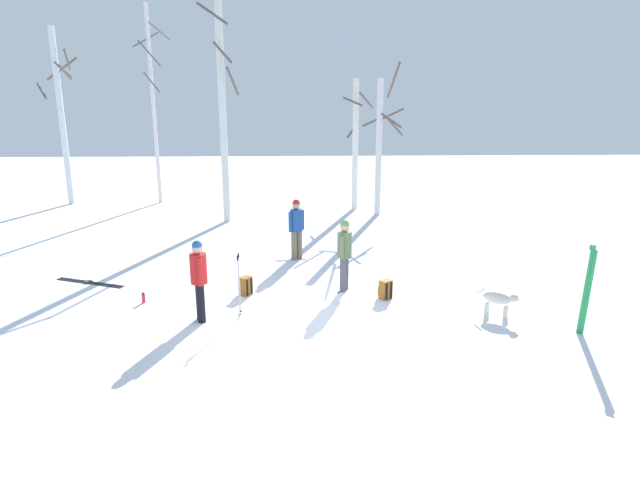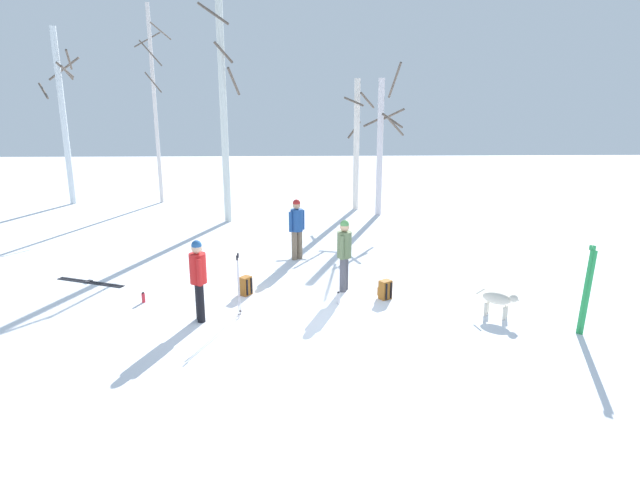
{
  "view_description": "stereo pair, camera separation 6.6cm",
  "coord_description": "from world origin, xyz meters",
  "px_view_note": "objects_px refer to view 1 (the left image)",
  "views": [
    {
      "loc": [
        -0.1,
        -10.54,
        4.57
      ],
      "look_at": [
        0.32,
        2.65,
        1.0
      ],
      "focal_mm": 30.81,
      "sensor_mm": 36.0,
      "label": 1
    },
    {
      "loc": [
        -0.04,
        -10.55,
        4.57
      ],
      "look_at": [
        0.32,
        2.65,
        1.0
      ],
      "focal_mm": 30.81,
      "sensor_mm": 36.0,
      "label": 2
    }
  ],
  "objects_px": {
    "birch_tree_2": "(223,111)",
    "birch_tree_3": "(355,143)",
    "birch_tree_4": "(380,143)",
    "person_1": "(296,225)",
    "birch_tree_1": "(153,103)",
    "ski_pair_lying_0": "(90,283)",
    "person_0": "(199,275)",
    "person_2": "(344,251)",
    "ski_pair_planted_0": "(587,291)",
    "water_bottle_0": "(339,298)",
    "backpack_0": "(246,286)",
    "backpack_1": "(385,290)",
    "ski_poles_0": "(239,283)",
    "birch_tree_0": "(61,114)",
    "water_bottle_1": "(143,298)",
    "dog": "(499,299)"
  },
  "relations": [
    {
      "from": "birch_tree_2",
      "to": "birch_tree_3",
      "type": "relative_size",
      "value": 1.51
    },
    {
      "from": "person_1",
      "to": "birch_tree_1",
      "type": "height_order",
      "value": "birch_tree_1"
    },
    {
      "from": "person_0",
      "to": "birch_tree_3",
      "type": "bearing_deg",
      "value": 69.15
    },
    {
      "from": "ski_poles_0",
      "to": "backpack_1",
      "type": "distance_m",
      "value": 3.37
    },
    {
      "from": "person_1",
      "to": "ski_pair_lying_0",
      "type": "bearing_deg",
      "value": -160.08
    },
    {
      "from": "water_bottle_0",
      "to": "birch_tree_1",
      "type": "height_order",
      "value": "birch_tree_1"
    },
    {
      "from": "ski_pair_lying_0",
      "to": "ski_poles_0",
      "type": "height_order",
      "value": "ski_poles_0"
    },
    {
      "from": "person_2",
      "to": "birch_tree_4",
      "type": "relative_size",
      "value": 0.31
    },
    {
      "from": "ski_poles_0",
      "to": "birch_tree_1",
      "type": "relative_size",
      "value": 0.17
    },
    {
      "from": "person_1",
      "to": "birch_tree_1",
      "type": "relative_size",
      "value": 0.22
    },
    {
      "from": "birch_tree_3",
      "to": "birch_tree_4",
      "type": "xyz_separation_m",
      "value": [
        0.83,
        -1.05,
        0.09
      ]
    },
    {
      "from": "birch_tree_1",
      "to": "birch_tree_2",
      "type": "bearing_deg",
      "value": -48.05
    },
    {
      "from": "person_2",
      "to": "water_bottle_1",
      "type": "xyz_separation_m",
      "value": [
        -4.55,
        -0.66,
        -0.87
      ]
    },
    {
      "from": "person_0",
      "to": "person_2",
      "type": "bearing_deg",
      "value": 28.86
    },
    {
      "from": "person_0",
      "to": "birch_tree_2",
      "type": "height_order",
      "value": "birch_tree_2"
    },
    {
      "from": "dog",
      "to": "ski_poles_0",
      "type": "bearing_deg",
      "value": 177.82
    },
    {
      "from": "person_0",
      "to": "birch_tree_0",
      "type": "relative_size",
      "value": 0.24
    },
    {
      "from": "ski_poles_0",
      "to": "person_1",
      "type": "bearing_deg",
      "value": 74.04
    },
    {
      "from": "person_2",
      "to": "birch_tree_3",
      "type": "bearing_deg",
      "value": 83.17
    },
    {
      "from": "backpack_1",
      "to": "birch_tree_2",
      "type": "relative_size",
      "value": 0.06
    },
    {
      "from": "ski_pair_lying_0",
      "to": "birch_tree_0",
      "type": "relative_size",
      "value": 0.26
    },
    {
      "from": "person_0",
      "to": "birch_tree_2",
      "type": "bearing_deg",
      "value": 94.01
    },
    {
      "from": "ski_pair_planted_0",
      "to": "backpack_1",
      "type": "distance_m",
      "value": 4.15
    },
    {
      "from": "backpack_0",
      "to": "water_bottle_0",
      "type": "relative_size",
      "value": 1.56
    },
    {
      "from": "ski_pair_planted_0",
      "to": "backpack_0",
      "type": "distance_m",
      "value": 7.2
    },
    {
      "from": "dog",
      "to": "birch_tree_4",
      "type": "xyz_separation_m",
      "value": [
        -1.17,
        9.98,
        2.33
      ]
    },
    {
      "from": "ski_pair_planted_0",
      "to": "water_bottle_0",
      "type": "bearing_deg",
      "value": 159.5
    },
    {
      "from": "birch_tree_2",
      "to": "birch_tree_4",
      "type": "relative_size",
      "value": 1.37
    },
    {
      "from": "person_1",
      "to": "dog",
      "type": "distance_m",
      "value": 6.05
    },
    {
      "from": "backpack_0",
      "to": "birch_tree_1",
      "type": "xyz_separation_m",
      "value": [
        -4.72,
        11.21,
        3.91
      ]
    },
    {
      "from": "backpack_0",
      "to": "birch_tree_2",
      "type": "xyz_separation_m",
      "value": [
        -1.4,
        7.52,
        3.72
      ]
    },
    {
      "from": "person_0",
      "to": "birch_tree_4",
      "type": "relative_size",
      "value": 0.31
    },
    {
      "from": "person_0",
      "to": "water_bottle_1",
      "type": "distance_m",
      "value": 2.0
    },
    {
      "from": "backpack_1",
      "to": "birch_tree_2",
      "type": "height_order",
      "value": "birch_tree_2"
    },
    {
      "from": "ski_poles_0",
      "to": "person_2",
      "type": "bearing_deg",
      "value": 32.99
    },
    {
      "from": "ski_poles_0",
      "to": "backpack_1",
      "type": "xyz_separation_m",
      "value": [
        3.2,
        0.91,
        -0.51
      ]
    },
    {
      "from": "backpack_1",
      "to": "water_bottle_1",
      "type": "bearing_deg",
      "value": -179.17
    },
    {
      "from": "water_bottle_1",
      "to": "birch_tree_4",
      "type": "xyz_separation_m",
      "value": [
        6.49,
        8.94,
        2.6
      ]
    },
    {
      "from": "ski_pair_planted_0",
      "to": "water_bottle_0",
      "type": "relative_size",
      "value": 6.42
    },
    {
      "from": "person_0",
      "to": "birch_tree_4",
      "type": "height_order",
      "value": "birch_tree_4"
    },
    {
      "from": "birch_tree_3",
      "to": "birch_tree_1",
      "type": "bearing_deg",
      "value": 168.59
    },
    {
      "from": "person_0",
      "to": "birch_tree_1",
      "type": "height_order",
      "value": "birch_tree_1"
    },
    {
      "from": "person_1",
      "to": "birch_tree_0",
      "type": "relative_size",
      "value": 0.24
    },
    {
      "from": "dog",
      "to": "ski_poles_0",
      "type": "xyz_separation_m",
      "value": [
        -5.42,
        0.21,
        0.34
      ]
    },
    {
      "from": "person_1",
      "to": "ski_pair_lying_0",
      "type": "height_order",
      "value": "person_1"
    },
    {
      "from": "ski_pair_planted_0",
      "to": "backpack_0",
      "type": "height_order",
      "value": "ski_pair_planted_0"
    },
    {
      "from": "person_2",
      "to": "birch_tree_3",
      "type": "distance_m",
      "value": 9.54
    },
    {
      "from": "person_0",
      "to": "person_1",
      "type": "bearing_deg",
      "value": 65.51
    },
    {
      "from": "person_1",
      "to": "ski_poles_0",
      "type": "height_order",
      "value": "person_1"
    },
    {
      "from": "birch_tree_2",
      "to": "ski_pair_planted_0",
      "type": "bearing_deg",
      "value": -50.43
    }
  ]
}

